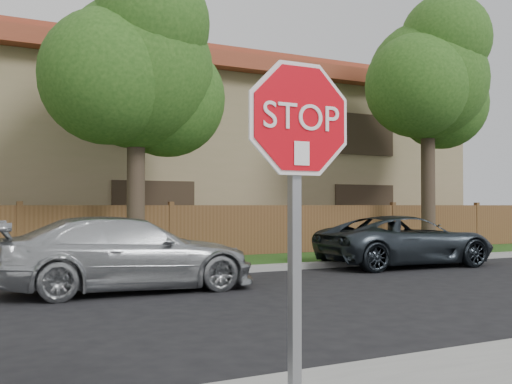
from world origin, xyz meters
TOP-DOWN VIEW (x-y plane):
  - far_curb at (0.00, 8.15)m, footprint 70.00×0.30m
  - grass_strip at (0.00, 9.80)m, footprint 70.00×3.00m
  - fence at (0.00, 11.40)m, footprint 70.00×0.12m
  - apartment_building at (0.00, 17.00)m, footprint 35.20×9.20m
  - tree_mid at (2.52, 9.57)m, footprint 4.80×3.90m
  - tree_right at (12.02, 9.57)m, footprint 4.80×3.90m
  - stop_sign at (0.36, -1.48)m, footprint 1.01×0.13m
  - sedan_right at (1.40, 6.33)m, footprint 4.85×2.09m
  - sedan_far_right at (9.11, 7.47)m, footprint 4.90×2.49m

SIDE VIEW (x-z plane):
  - grass_strip at x=0.00m, z-range 0.00..0.12m
  - far_curb at x=0.00m, z-range 0.00..0.15m
  - sedan_far_right at x=9.11m, z-range 0.00..1.33m
  - sedan_right at x=1.40m, z-range 0.00..1.39m
  - fence at x=0.00m, z-range 0.00..1.60m
  - stop_sign at x=0.36m, z-range 0.55..3.11m
  - apartment_building at x=0.00m, z-range -0.07..7.13m
  - tree_mid at x=2.52m, z-range 1.20..8.55m
  - tree_right at x=12.02m, z-range 1.47..9.67m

